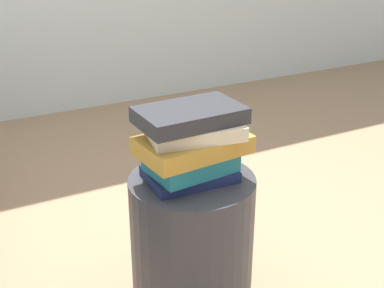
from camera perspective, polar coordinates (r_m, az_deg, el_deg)
The scene contains 6 objects.
side_table at distance 1.63m, azimuth 0.00°, elevation -10.76°, with size 0.37×0.37×0.45m, color #333338.
book_navy at distance 1.51m, azimuth -0.27°, elevation -3.24°, with size 0.25×0.17×0.03m, color #19234C.
book_teal at distance 1.48m, azimuth -0.14°, elevation -1.95°, with size 0.23×0.16×0.05m, color #1E727F.
book_ochre at distance 1.46m, azimuth -0.03°, elevation -0.13°, with size 0.30×0.18×0.05m, color #B7842D.
book_cream at distance 1.46m, azimuth 0.08°, elevation 1.80°, with size 0.25×0.20×0.04m, color beige.
book_charcoal at distance 1.44m, azimuth -0.27°, elevation 3.17°, with size 0.28×0.18×0.04m, color #28282D.
Camera 1 is at (-0.62, -1.19, 1.14)m, focal length 49.25 mm.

